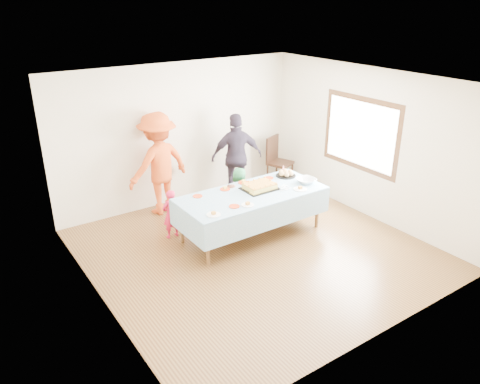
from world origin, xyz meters
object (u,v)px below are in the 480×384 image
object	(u,v)px
dining_chair	(277,158)
adult_left	(159,164)
birthday_cake	(260,186)
party_table	(252,196)

from	to	relation	value
dining_chair	adult_left	bearing A→B (deg)	155.64
birthday_cake	adult_left	distance (m)	1.99
birthday_cake	dining_chair	distance (m)	2.24
party_table	dining_chair	world-z (taller)	dining_chair
birthday_cake	adult_left	world-z (taller)	adult_left
birthday_cake	adult_left	bearing A→B (deg)	122.47
birthday_cake	adult_left	size ratio (longest dim) A/B	0.30
party_table	birthday_cake	size ratio (longest dim) A/B	4.31
dining_chair	party_table	bearing A→B (deg)	-159.96
birthday_cake	dining_chair	bearing A→B (deg)	43.82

